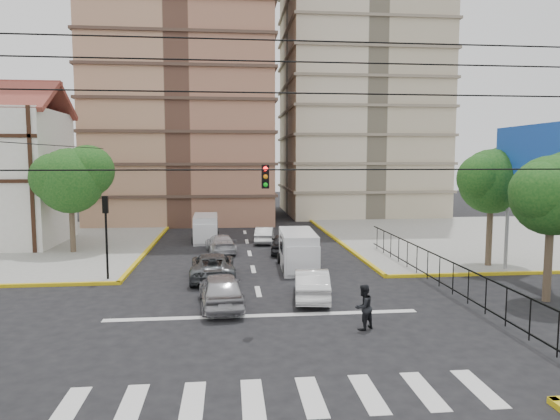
{
  "coord_description": "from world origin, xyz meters",
  "views": [
    {
      "loc": [
        -1.39,
        -18.87,
        6.46
      ],
      "look_at": [
        1.09,
        5.07,
        4.0
      ],
      "focal_mm": 32.0,
      "sensor_mm": 36.0,
      "label": 1
    }
  ],
  "objects": [
    {
      "name": "car_darkgrey_mid_right",
      "position": [
        2.32,
        14.84,
        0.69
      ],
      "size": [
        2.12,
        4.23,
        1.38
      ],
      "primitive_type": "imported",
      "rotation": [
        0.0,
        0.0,
        3.02
      ],
      "color": "#262528",
      "rests_on": "ground"
    },
    {
      "name": "tree_tudor",
      "position": [
        -11.9,
        16.01,
        5.22
      ],
      "size": [
        5.39,
        4.4,
        7.43
      ],
      "color": "#473828",
      "rests_on": "ground"
    },
    {
      "name": "car_white_rear_right",
      "position": [
        1.34,
        19.26,
        0.62
      ],
      "size": [
        1.82,
        3.93,
        1.25
      ],
      "primitive_type": "imported",
      "rotation": [
        0.0,
        0.0,
        3.01
      ],
      "color": "white",
      "rests_on": "ground"
    },
    {
      "name": "car_white_front_right",
      "position": [
        2.39,
        3.48,
        0.72
      ],
      "size": [
        2.03,
        4.5,
        1.43
      ],
      "primitive_type": "imported",
      "rotation": [
        0.0,
        0.0,
        3.02
      ],
      "color": "silver",
      "rests_on": "ground"
    },
    {
      "name": "ground",
      "position": [
        0.0,
        0.0,
        0.0
      ],
      "size": [
        160.0,
        160.0,
        0.0
      ],
      "primitive_type": "plane",
      "color": "black",
      "rests_on": "ground"
    },
    {
      "name": "car_silver_front_left",
      "position": [
        -1.76,
        2.63,
        0.77
      ],
      "size": [
        2.22,
        4.67,
        1.54
      ],
      "primitive_type": "imported",
      "rotation": [
        0.0,
        0.0,
        3.23
      ],
      "color": "#A9A8AD",
      "rests_on": "ground"
    },
    {
      "name": "car_grey_mid_left",
      "position": [
        -2.29,
        7.93,
        0.7
      ],
      "size": [
        2.48,
        5.14,
        1.41
      ],
      "primitive_type": "imported",
      "rotation": [
        0.0,
        0.0,
        3.17
      ],
      "color": "#54585B",
      "rests_on": "ground"
    },
    {
      "name": "sidewalk_ne",
      "position": [
        20.0,
        20.0,
        0.07
      ],
      "size": [
        26.0,
        26.0,
        0.15
      ],
      "primitive_type": "cube",
      "color": "gray",
      "rests_on": "ground"
    },
    {
      "name": "park_fence",
      "position": [
        9.0,
        4.5,
        0.0
      ],
      "size": [
        0.1,
        22.5,
        1.66
      ],
      "primitive_type": null,
      "color": "black",
      "rests_on": "ground"
    },
    {
      "name": "tree_park_c",
      "position": [
        14.09,
        9.01,
        5.34
      ],
      "size": [
        4.65,
        3.8,
        7.25
      ],
      "color": "#473828",
      "rests_on": "ground"
    },
    {
      "name": "stop_line",
      "position": [
        0.0,
        1.2,
        0.01
      ],
      "size": [
        13.0,
        0.4,
        0.01
      ],
      "primitive_type": "cube",
      "color": "silver",
      "rests_on": "ground"
    },
    {
      "name": "traffic_light_hanging",
      "position": [
        0.0,
        -2.04,
        5.9
      ],
      "size": [
        18.0,
        9.12,
        0.92
      ],
      "color": "black",
      "rests_on": "ground"
    },
    {
      "name": "traffic_light_nw",
      "position": [
        -7.8,
        7.8,
        3.11
      ],
      "size": [
        0.28,
        0.22,
        4.4
      ],
      "color": "black",
      "rests_on": "ground"
    },
    {
      "name": "pedestrian_crosswalk",
      "position": [
        3.66,
        -0.85,
        0.87
      ],
      "size": [
        1.07,
        1.02,
        1.74
      ],
      "primitive_type": "imported",
      "rotation": [
        0.0,
        0.0,
        3.74
      ],
      "color": "black",
      "rests_on": "ground"
    },
    {
      "name": "crosswalk_stripes",
      "position": [
        0.0,
        -6.0,
        0.01
      ],
      "size": [
        12.0,
        2.4,
        0.01
      ],
      "primitive_type": "cube",
      "color": "silver",
      "rests_on": "ground"
    },
    {
      "name": "tree_park_a",
      "position": [
        13.08,
        2.01,
        5.01
      ],
      "size": [
        4.41,
        3.6,
        6.83
      ],
      "color": "#473828",
      "rests_on": "ground"
    },
    {
      "name": "car_silver_rear_left",
      "position": [
        -1.98,
        15.49,
        0.63
      ],
      "size": [
        2.4,
        4.57,
        1.26
      ],
      "primitive_type": "imported",
      "rotation": [
        0.0,
        0.0,
        3.29
      ],
      "color": "silver",
      "rests_on": "ground"
    },
    {
      "name": "billboard",
      "position": [
        14.45,
        6.0,
        6.0
      ],
      "size": [
        0.36,
        6.2,
        8.1
      ],
      "color": "slate",
      "rests_on": "ground"
    },
    {
      "name": "van_left_lane",
      "position": [
        -3.22,
        20.17,
        1.01
      ],
      "size": [
        1.97,
        4.65,
        2.08
      ],
      "rotation": [
        0.0,
        0.0,
        0.03
      ],
      "color": "silver",
      "rests_on": "ground"
    },
    {
      "name": "van_right_lane",
      "position": [
        2.64,
        9.62,
        1.08
      ],
      "size": [
        2.12,
        5.0,
        2.22
      ],
      "rotation": [
        0.0,
        0.0,
        -0.04
      ],
      "color": "silver",
      "rests_on": "ground"
    },
    {
      "name": "tower_beige",
      "position": [
        14.0,
        40.0,
        24.0
      ],
      "size": [
        17.0,
        16.0,
        48.0
      ],
      "primitive_type": "cube",
      "color": "#B7A88A",
      "rests_on": "ground"
    }
  ]
}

